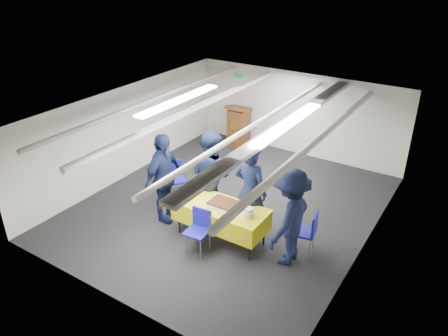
{
  "coord_description": "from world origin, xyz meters",
  "views": [
    {
      "loc": [
        4.47,
        -7.14,
        5.22
      ],
      "look_at": [
        -0.01,
        -0.2,
        1.05
      ],
      "focal_mm": 35.0,
      "sensor_mm": 36.0,
      "label": 1
    }
  ],
  "objects_px": {
    "serving_table": "(221,215)",
    "chair_near": "(199,226)",
    "podium": "(239,126)",
    "sailor_b": "(211,175)",
    "chair_left": "(175,175)",
    "chair_right": "(309,229)",
    "sailor_a": "(250,191)",
    "sailor_c": "(163,178)",
    "sailor_d": "(290,217)",
    "sheet_cake": "(223,204)"
  },
  "relations": [
    {
      "from": "serving_table",
      "to": "chair_near",
      "type": "distance_m",
      "value": 0.53
    },
    {
      "from": "podium",
      "to": "chair_near",
      "type": "height_order",
      "value": "podium"
    },
    {
      "from": "serving_table",
      "to": "sailor_b",
      "type": "distance_m",
      "value": 1.0
    },
    {
      "from": "chair_near",
      "to": "chair_left",
      "type": "xyz_separation_m",
      "value": [
        -1.69,
        1.38,
        0.0
      ]
    },
    {
      "from": "chair_right",
      "to": "sailor_a",
      "type": "distance_m",
      "value": 1.32
    },
    {
      "from": "chair_left",
      "to": "sailor_a",
      "type": "xyz_separation_m",
      "value": [
        2.22,
        -0.4,
        0.46
      ]
    },
    {
      "from": "serving_table",
      "to": "podium",
      "type": "height_order",
      "value": "podium"
    },
    {
      "from": "chair_near",
      "to": "serving_table",
      "type": "bearing_deg",
      "value": 73.58
    },
    {
      "from": "sailor_b",
      "to": "sailor_c",
      "type": "bearing_deg",
      "value": 51.98
    },
    {
      "from": "chair_right",
      "to": "sailor_d",
      "type": "distance_m",
      "value": 0.63
    },
    {
      "from": "chair_right",
      "to": "sailor_d",
      "type": "bearing_deg",
      "value": -117.46
    },
    {
      "from": "chair_right",
      "to": "serving_table",
      "type": "bearing_deg",
      "value": -162.17
    },
    {
      "from": "chair_near",
      "to": "sailor_b",
      "type": "bearing_deg",
      "value": 114.27
    },
    {
      "from": "podium",
      "to": "sailor_d",
      "type": "xyz_separation_m",
      "value": [
        3.51,
        -4.07,
        0.33
      ]
    },
    {
      "from": "chair_right",
      "to": "sailor_c",
      "type": "distance_m",
      "value": 3.1
    },
    {
      "from": "serving_table",
      "to": "chair_near",
      "type": "bearing_deg",
      "value": -106.42
    },
    {
      "from": "chair_left",
      "to": "sailor_d",
      "type": "xyz_separation_m",
      "value": [
        3.24,
        -0.77,
        0.41
      ]
    },
    {
      "from": "chair_left",
      "to": "chair_right",
      "type": "bearing_deg",
      "value": -5.71
    },
    {
      "from": "sailor_d",
      "to": "serving_table",
      "type": "bearing_deg",
      "value": -84.59
    },
    {
      "from": "sailor_a",
      "to": "sailor_d",
      "type": "xyz_separation_m",
      "value": [
        1.01,
        -0.36,
        -0.04
      ]
    },
    {
      "from": "sailor_a",
      "to": "chair_left",
      "type": "bearing_deg",
      "value": -6.77
    },
    {
      "from": "sailor_a",
      "to": "sailor_b",
      "type": "distance_m",
      "value": 1.06
    },
    {
      "from": "sailor_b",
      "to": "sailor_c",
      "type": "distance_m",
      "value": 0.98
    },
    {
      "from": "chair_left",
      "to": "sailor_d",
      "type": "bearing_deg",
      "value": -13.3
    },
    {
      "from": "sailor_a",
      "to": "sailor_b",
      "type": "bearing_deg",
      "value": -5.24
    },
    {
      "from": "sheet_cake",
      "to": "chair_right",
      "type": "distance_m",
      "value": 1.67
    },
    {
      "from": "serving_table",
      "to": "chair_left",
      "type": "bearing_deg",
      "value": 154.72
    },
    {
      "from": "chair_near",
      "to": "sailor_a",
      "type": "bearing_deg",
      "value": 61.04
    },
    {
      "from": "sheet_cake",
      "to": "sailor_d",
      "type": "bearing_deg",
      "value": 3.51
    },
    {
      "from": "serving_table",
      "to": "chair_near",
      "type": "height_order",
      "value": "chair_near"
    },
    {
      "from": "sheet_cake",
      "to": "sailor_d",
      "type": "relative_size",
      "value": 0.3
    },
    {
      "from": "sheet_cake",
      "to": "podium",
      "type": "height_order",
      "value": "podium"
    },
    {
      "from": "chair_near",
      "to": "sailor_a",
      "type": "xyz_separation_m",
      "value": [
        0.54,
        0.97,
        0.46
      ]
    },
    {
      "from": "sailor_c",
      "to": "sailor_d",
      "type": "bearing_deg",
      "value": -91.52
    },
    {
      "from": "serving_table",
      "to": "chair_left",
      "type": "distance_m",
      "value": 2.03
    },
    {
      "from": "chair_left",
      "to": "podium",
      "type": "bearing_deg",
      "value": 94.76
    },
    {
      "from": "sheet_cake",
      "to": "sailor_a",
      "type": "xyz_separation_m",
      "value": [
        0.34,
        0.44,
        0.17
      ]
    },
    {
      "from": "sailor_a",
      "to": "sailor_c",
      "type": "xyz_separation_m",
      "value": [
        -1.78,
        -0.49,
        -0.01
      ]
    },
    {
      "from": "sailor_c",
      "to": "serving_table",
      "type": "bearing_deg",
      "value": -93.03
    },
    {
      "from": "chair_near",
      "to": "chair_left",
      "type": "bearing_deg",
      "value": 140.81
    },
    {
      "from": "podium",
      "to": "serving_table",
      "type": "bearing_deg",
      "value": -63.16
    },
    {
      "from": "podium",
      "to": "chair_near",
      "type": "xyz_separation_m",
      "value": [
        1.96,
        -4.68,
        -0.08
      ]
    },
    {
      "from": "sheet_cake",
      "to": "chair_near",
      "type": "distance_m",
      "value": 0.63
    },
    {
      "from": "chair_left",
      "to": "sailor_d",
      "type": "relative_size",
      "value": 0.46
    },
    {
      "from": "sailor_a",
      "to": "sailor_b",
      "type": "xyz_separation_m",
      "value": [
        -1.05,
        0.16,
        -0.01
      ]
    },
    {
      "from": "podium",
      "to": "chair_left",
      "type": "relative_size",
      "value": 1.44
    },
    {
      "from": "chair_right",
      "to": "sailor_a",
      "type": "height_order",
      "value": "sailor_a"
    },
    {
      "from": "sailor_a",
      "to": "sailor_b",
      "type": "relative_size",
      "value": 1.01
    },
    {
      "from": "chair_left",
      "to": "sailor_a",
      "type": "bearing_deg",
      "value": -10.29
    },
    {
      "from": "sheet_cake",
      "to": "chair_left",
      "type": "xyz_separation_m",
      "value": [
        -1.89,
        0.85,
        -0.29
      ]
    }
  ]
}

